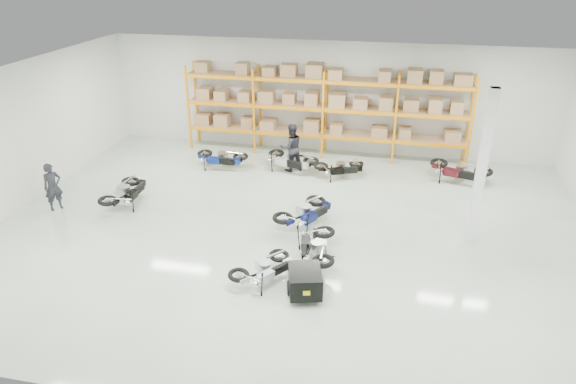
% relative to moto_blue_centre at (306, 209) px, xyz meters
% --- Properties ---
extents(room, '(18.00, 18.00, 18.00)m').
position_rel_moto_blue_centre_xyz_m(room, '(-0.35, -0.37, 1.68)').
color(room, silver).
rests_on(room, ground).
extents(pallet_rack, '(11.28, 0.98, 3.62)m').
position_rel_moto_blue_centre_xyz_m(pallet_rack, '(-0.35, 6.08, 1.69)').
color(pallet_rack, orange).
rests_on(pallet_rack, ground).
extents(structural_column, '(0.25, 0.25, 4.50)m').
position_rel_moto_blue_centre_xyz_m(structural_column, '(4.85, 0.13, 1.68)').
color(structural_column, white).
rests_on(structural_column, ground).
extents(moto_blue_centre, '(1.73, 2.07, 1.20)m').
position_rel_moto_blue_centre_xyz_m(moto_blue_centre, '(0.00, 0.00, 0.00)').
color(moto_blue_centre, '#060E45').
rests_on(moto_blue_centre, ground).
extents(moto_silver_left, '(1.58, 1.76, 1.03)m').
position_rel_moto_blue_centre_xyz_m(moto_silver_left, '(-0.49, -3.13, -0.08)').
color(moto_silver_left, '#BABBC1').
rests_on(moto_silver_left, ground).
extents(moto_black_far_left, '(0.91, 1.83, 1.19)m').
position_rel_moto_blue_centre_xyz_m(moto_black_far_left, '(-6.06, 0.20, -0.01)').
color(moto_black_far_left, black).
rests_on(moto_black_far_left, ground).
extents(moto_touring_right, '(1.10, 1.88, 1.16)m').
position_rel_moto_blue_centre_xyz_m(moto_touring_right, '(0.61, -1.87, -0.02)').
color(moto_touring_right, black).
rests_on(moto_touring_right, ground).
extents(trailer, '(1.00, 1.70, 0.69)m').
position_rel_moto_blue_centre_xyz_m(trailer, '(0.61, -3.47, -0.17)').
color(trailer, black).
rests_on(trailer, ground).
extents(moto_back_a, '(1.77, 0.90, 1.14)m').
position_rel_moto_blue_centre_xyz_m(moto_back_a, '(-4.01, 3.83, -0.03)').
color(moto_back_a, navy).
rests_on(moto_back_a, ground).
extents(moto_back_b, '(2.05, 1.47, 1.20)m').
position_rel_moto_blue_centre_xyz_m(moto_back_b, '(-1.34, 4.12, -0.00)').
color(moto_back_b, silver).
rests_on(moto_back_b, ground).
extents(moto_back_c, '(1.82, 1.35, 1.06)m').
position_rel_moto_blue_centre_xyz_m(moto_back_c, '(0.60, 3.87, -0.07)').
color(moto_back_c, black).
rests_on(moto_back_c, ground).
extents(moto_back_d, '(2.12, 1.50, 1.24)m').
position_rel_moto_blue_centre_xyz_m(moto_back_d, '(4.87, 4.36, 0.02)').
color(moto_back_d, '#420D15').
rests_on(moto_back_d, ground).
extents(person_left, '(0.64, 0.69, 1.57)m').
position_rel_moto_blue_centre_xyz_m(person_left, '(-8.15, -0.60, 0.22)').
color(person_left, '#212129').
rests_on(person_left, ground).
extents(person_back, '(1.14, 1.07, 1.85)m').
position_rel_moto_blue_centre_xyz_m(person_back, '(-1.31, 4.17, 0.36)').
color(person_back, '#212029').
rests_on(person_back, ground).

